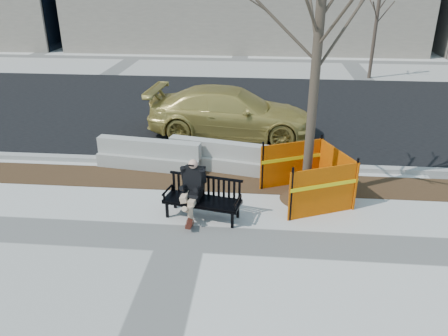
{
  "coord_description": "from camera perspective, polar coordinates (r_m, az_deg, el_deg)",
  "views": [
    {
      "loc": [
        1.49,
        -7.29,
        4.84
      ],
      "look_at": [
        0.69,
        1.43,
        0.89
      ],
      "focal_mm": 35.75,
      "sensor_mm": 36.0,
      "label": 1
    }
  ],
  "objects": [
    {
      "name": "ground",
      "position": [
        8.87,
        -5.35,
        -8.9
      ],
      "size": [
        120.0,
        120.0,
        0.0
      ],
      "primitive_type": "plane",
      "color": "beige",
      "rests_on": "ground"
    },
    {
      "name": "jersey_barrier_right",
      "position": [
        11.73,
        -0.55,
        -0.11
      ],
      "size": [
        2.77,
        1.11,
        0.78
      ],
      "primitive_type": null,
      "rotation": [
        0.0,
        0.0,
        -0.21
      ],
      "color": "#A6A39B",
      "rests_on": "ground"
    },
    {
      "name": "bench",
      "position": [
        9.52,
        -2.74,
        -6.3
      ],
      "size": [
        1.73,
        0.91,
        0.88
      ],
      "primitive_type": null,
      "rotation": [
        0.0,
        0.0,
        -0.2
      ],
      "color": "black",
      "rests_on": "ground"
    },
    {
      "name": "asphalt_street",
      "position": [
        16.86,
        -0.06,
        7.6
      ],
      "size": [
        60.0,
        10.4,
        0.01
      ],
      "primitive_type": "cube",
      "color": "black",
      "rests_on": "ground"
    },
    {
      "name": "far_tree_right",
      "position": [
        22.91,
        18.03,
        10.9
      ],
      "size": [
        2.07,
        2.07,
        4.82
      ],
      "primitive_type": null,
      "rotation": [
        0.0,
        0.0,
        -0.18
      ],
      "color": "#4A3A2F",
      "rests_on": "ground"
    },
    {
      "name": "mulch_strip",
      "position": [
        11.11,
        -3.0,
        -1.58
      ],
      "size": [
        40.0,
        1.2,
        0.02
      ],
      "primitive_type": "cube",
      "color": "#47301C",
      "rests_on": "ground"
    },
    {
      "name": "tree_fence",
      "position": [
        10.41,
        10.28,
        -3.87
      ],
      "size": [
        3.18,
        3.18,
        6.04
      ],
      "primitive_type": null,
      "rotation": [
        0.0,
        0.0,
        0.41
      ],
      "color": "#FF6600",
      "rests_on": "ground"
    },
    {
      "name": "seated_man",
      "position": [
        9.63,
        -3.97,
        -5.96
      ],
      "size": [
        0.7,
        0.98,
        1.25
      ],
      "primitive_type": null,
      "rotation": [
        0.0,
        0.0,
        -0.2
      ],
      "color": "black",
      "rests_on": "ground"
    },
    {
      "name": "sedan",
      "position": [
        14.13,
        0.94,
        4.23
      ],
      "size": [
        5.28,
        2.46,
        1.49
      ],
      "primitive_type": "imported",
      "rotation": [
        0.0,
        0.0,
        1.5
      ],
      "color": "#B19B47",
      "rests_on": "ground"
    },
    {
      "name": "jersey_barrier_left",
      "position": [
        11.96,
        -9.41,
        0.05
      ],
      "size": [
        2.81,
        0.91,
        0.79
      ],
      "primitive_type": null,
      "rotation": [
        0.0,
        0.0,
        -0.13
      ],
      "color": "#A2A098",
      "rests_on": "ground"
    },
    {
      "name": "curb",
      "position": [
        11.94,
        -2.37,
        0.64
      ],
      "size": [
        60.0,
        0.25,
        0.12
      ],
      "primitive_type": "cube",
      "color": "#9E9B93",
      "rests_on": "ground"
    }
  ]
}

